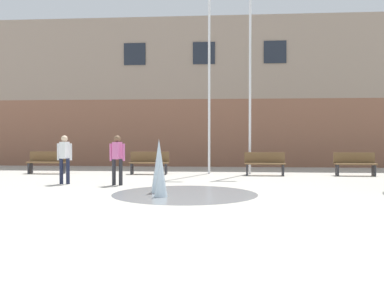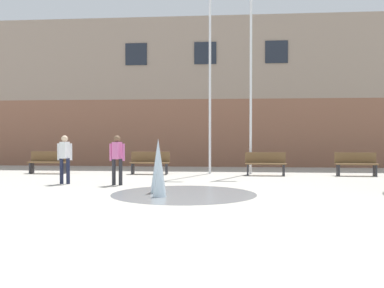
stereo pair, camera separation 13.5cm
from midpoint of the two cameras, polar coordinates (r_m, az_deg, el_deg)
name	(u,v)px [view 1 (the left image)]	position (r m, az deg, el deg)	size (l,w,h in m)	color
ground_plane	(144,242)	(6.96, -6.70, -12.29)	(100.00, 100.00, 0.00)	#B2ADA3
library_building	(207,96)	(25.53, 1.76, 6.06)	(36.00, 6.05, 7.54)	brown
splash_fountain	(165,175)	(12.30, -3.73, -3.91)	(3.95, 3.95, 1.51)	gray
park_bench_far_left	(47,162)	(19.56, -18.09, -2.18)	(1.60, 0.44, 0.91)	#28282D
park_bench_left_of_flagpoles	(149,162)	(18.41, -5.66, -2.34)	(1.60, 0.44, 0.91)	#28282D
park_bench_center	(265,163)	(17.99, 9.01, -2.43)	(1.60, 0.44, 0.91)	#28282D
park_bench_far_right	(355,164)	(18.71, 19.80, -2.35)	(1.60, 0.44, 0.91)	#28282D
teen_by_trashcan	(65,156)	(15.24, -16.13, -1.41)	(0.50, 0.36, 1.59)	#1E233D
adult_watching	(117,156)	(14.51, -9.74, -1.51)	(0.50, 0.37, 1.59)	#28282D
flagpole_left	(210,59)	(18.82, 2.07, 10.69)	(0.80, 0.10, 8.93)	silver
flagpole_right	(251,69)	(18.75, 7.27, 9.40)	(0.80, 0.10, 8.09)	silver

